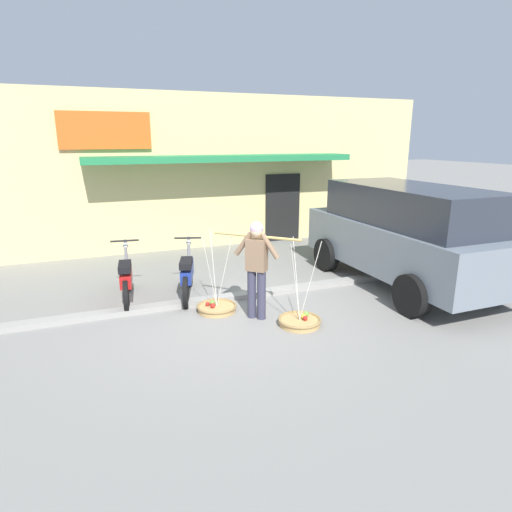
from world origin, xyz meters
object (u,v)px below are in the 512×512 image
at_px(motorcycle_nearest_shop, 126,278).
at_px(motorcycle_second_in_row, 188,274).
at_px(fruit_basket_left_side, 217,307).
at_px(fruit_basket_right_side, 300,321).
at_px(fruit_vendor, 257,264).
at_px(parked_truck, 405,233).

relative_size(motorcycle_nearest_shop, motorcycle_second_in_row, 1.03).
relative_size(fruit_basket_left_side, fruit_basket_right_side, 1.00).
height_order(fruit_vendor, fruit_basket_right_side, fruit_vendor).
distance_m(fruit_vendor, parked_truck, 3.54).
relative_size(fruit_basket_left_side, motorcycle_second_in_row, 0.82).
bearing_deg(motorcycle_nearest_shop, fruit_vendor, -39.91).
bearing_deg(parked_truck, motorcycle_nearest_shop, 168.10).
bearing_deg(motorcycle_nearest_shop, motorcycle_second_in_row, -9.59).
xyz_separation_m(fruit_vendor, parked_truck, (3.50, 0.51, 0.15)).
xyz_separation_m(fruit_basket_right_side, motorcycle_nearest_shop, (-2.56, 2.21, 0.38)).
xyz_separation_m(motorcycle_nearest_shop, motorcycle_second_in_row, (1.13, -0.19, 0.00)).
distance_m(fruit_basket_left_side, parked_truck, 4.20).
xyz_separation_m(fruit_basket_left_side, fruit_basket_right_side, (1.12, -1.08, -0.00)).
bearing_deg(motorcycle_second_in_row, fruit_vendor, -59.69).
bearing_deg(motorcycle_nearest_shop, fruit_basket_right_side, -40.83).
distance_m(fruit_basket_left_side, motorcycle_nearest_shop, 1.87).
distance_m(fruit_basket_right_side, motorcycle_second_in_row, 2.50).
bearing_deg(fruit_basket_right_side, motorcycle_nearest_shop, 139.17).
relative_size(fruit_vendor, fruit_basket_right_side, 1.17).
relative_size(fruit_vendor, fruit_basket_left_side, 1.17).
relative_size(fruit_basket_left_side, motorcycle_nearest_shop, 0.80).
relative_size(fruit_basket_left_side, parked_truck, 0.30).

